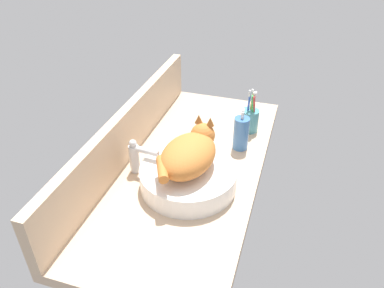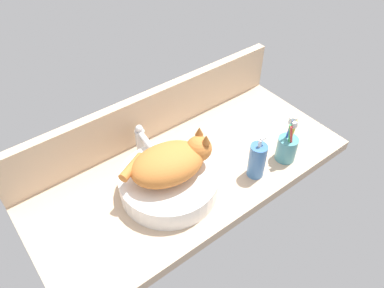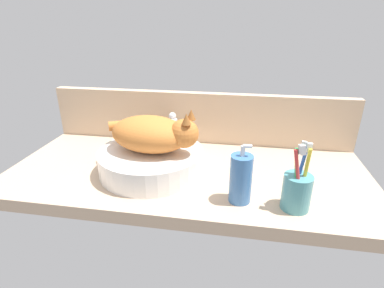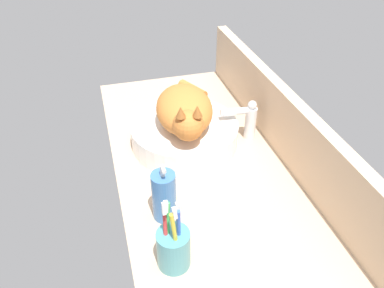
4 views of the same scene
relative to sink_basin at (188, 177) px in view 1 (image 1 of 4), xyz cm
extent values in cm
cube|color=tan|center=(11.29, 3.34, -5.74)|extent=(117.39, 53.04, 4.00)
cube|color=#CCAD8C|center=(11.29, 28.06, 6.19)|extent=(117.39, 3.60, 19.85)
cylinder|color=white|center=(0.00, 0.00, 0.00)|extent=(33.51, 33.51, 7.48)
ellipsoid|color=#CC7533|center=(0.00, 0.00, 9.24)|extent=(27.25, 20.54, 11.00)
sphere|color=#CC7533|center=(11.74, -1.77, 10.74)|extent=(8.80, 8.80, 8.80)
cone|color=#995726|center=(13.06, 0.26, 16.14)|extent=(2.80, 2.80, 3.20)
cone|color=#995726|center=(12.40, -4.09, 16.14)|extent=(2.80, 2.80, 3.20)
cylinder|color=#CC7533|center=(-9.94, 5.37, 9.74)|extent=(11.30, 7.67, 3.20)
cylinder|color=silver|center=(2.26, 21.25, 1.76)|extent=(3.60, 3.60, 11.00)
cylinder|color=silver|center=(1.73, 16.28, 6.66)|extent=(3.25, 10.18, 2.20)
sphere|color=silver|center=(2.26, 21.25, 8.46)|extent=(2.80, 2.80, 2.80)
cylinder|color=#3F72B2|center=(28.66, -12.63, 3.05)|extent=(6.02, 6.02, 13.58)
cylinder|color=silver|center=(28.66, -12.63, 11.24)|extent=(1.20, 1.20, 2.80)
cylinder|color=silver|center=(29.86, -12.63, 12.64)|extent=(2.20, 1.00, 1.00)
cylinder|color=teal|center=(43.10, -13.71, 1.08)|extent=(7.42, 7.42, 9.64)
cylinder|color=green|center=(42.38, -14.76, 5.16)|extent=(2.86, 2.25, 17.01)
cube|color=white|center=(42.38, -14.76, 13.66)|extent=(1.48, 0.99, 2.58)
cylinder|color=yellow|center=(44.50, -13.42, 5.16)|extent=(1.21, 2.38, 17.03)
cube|color=white|center=(44.50, -13.42, 13.66)|extent=(1.24, 1.01, 2.48)
cylinder|color=blue|center=(43.29, -12.52, 5.16)|extent=(2.62, 1.18, 17.02)
cube|color=white|center=(43.29, -12.52, 13.66)|extent=(1.44, 0.84, 2.52)
cylinder|color=#D13838|center=(42.76, -15.20, 5.16)|extent=(4.17, 1.66, 16.88)
cube|color=white|center=(42.76, -15.20, 13.66)|extent=(1.65, 0.91, 2.62)
camera|label=1|loc=(-95.82, -31.31, 81.97)|focal=35.00mm
camera|label=2|loc=(-44.49, -70.45, 96.45)|focal=35.00mm
camera|label=3|loc=(27.48, -83.51, 42.92)|focal=28.00mm
camera|label=4|loc=(93.99, -23.70, 67.74)|focal=35.00mm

